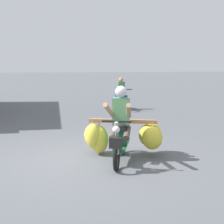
{
  "coord_description": "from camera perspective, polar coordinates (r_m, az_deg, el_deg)",
  "views": [
    {
      "loc": [
        -0.57,
        -6.81,
        2.06
      ],
      "look_at": [
        0.74,
        0.73,
        0.9
      ],
      "focal_mm": 53.05,
      "sensor_mm": 36.0,
      "label": 1
    }
  ],
  "objects": [
    {
      "name": "motorbike_distant_ahead_left",
      "position": [
        14.42,
        1.6,
        2.68
      ],
      "size": [
        0.55,
        1.61,
        1.4
      ],
      "color": "black",
      "rests_on": "ground"
    },
    {
      "name": "motorbike_main_loaded",
      "position": [
        7.2,
        2.28,
        -3.87
      ],
      "size": [
        1.82,
        1.81,
        1.58
      ],
      "color": "black",
      "rests_on": "ground"
    },
    {
      "name": "ground_plane",
      "position": [
        7.14,
        -4.92,
        -8.19
      ],
      "size": [
        120.0,
        120.0,
        0.0
      ],
      "primitive_type": "plane",
      "color": "#56595E"
    }
  ]
}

